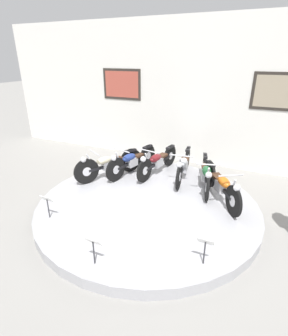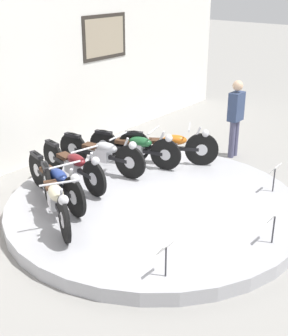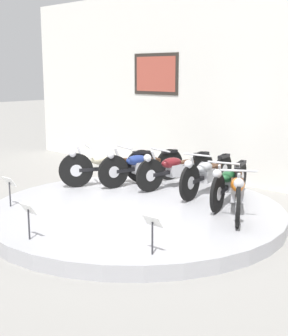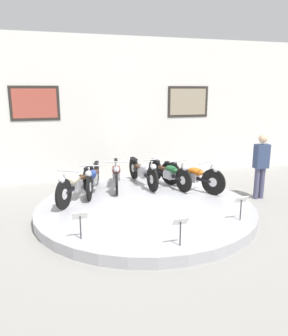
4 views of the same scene
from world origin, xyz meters
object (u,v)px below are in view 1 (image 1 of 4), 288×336
at_px(motorcycle_orange, 221,184).
at_px(motorcycle_cream, 108,164).
at_px(motorcycle_maroon, 157,161).
at_px(info_placard_front_centre, 93,245).
at_px(motorcycle_silver, 183,165).
at_px(motorcycle_green, 206,173).
at_px(motorcycle_blue, 132,160).
at_px(info_placard_front_left, 47,202).
at_px(info_placard_front_right, 205,245).

bearing_deg(motorcycle_orange, motorcycle_cream, 180.00).
xyz_separation_m(motorcycle_maroon, info_placard_front_centre, (0.38, -3.66, -0.02)).
distance_m(motorcycle_silver, motorcycle_green, 0.72).
relative_size(motorcycle_blue, info_placard_front_centre, 3.81).
bearing_deg(motorcycle_maroon, info_placard_front_left, -112.42).
distance_m(motorcycle_green, motorcycle_orange, 0.67).
distance_m(motorcycle_green, info_placard_front_left, 3.75).
bearing_deg(info_placard_front_right, motorcycle_maroon, 123.71).
bearing_deg(info_placard_front_right, motorcycle_blue, 134.55).
distance_m(motorcycle_cream, info_placard_front_centre, 3.25).
xyz_separation_m(motorcycle_blue, info_placard_front_centre, (1.04, -3.39, -0.02)).
xyz_separation_m(motorcycle_cream, motorcycle_silver, (1.86, 0.77, -0.01)).
xyz_separation_m(motorcycle_silver, info_placard_front_centre, (-0.37, -3.66, -0.02)).
bearing_deg(motorcycle_cream, motorcycle_silver, 22.58).
height_order(motorcycle_maroon, motorcycle_orange, motorcycle_orange).
distance_m(info_placard_front_left, info_placard_front_right, 3.18).
distance_m(motorcycle_cream, motorcycle_maroon, 1.35).
relative_size(motorcycle_cream, info_placard_front_centre, 3.48).
relative_size(motorcycle_blue, motorcycle_orange, 1.12).
bearing_deg(motorcycle_cream, motorcycle_orange, -0.00).
bearing_deg(motorcycle_blue, info_placard_front_centre, -72.97).
bearing_deg(motorcycle_green, motorcycle_silver, 157.13).
relative_size(motorcycle_blue, motorcycle_maroon, 0.99).
relative_size(info_placard_front_left, info_placard_front_right, 1.00).
height_order(motorcycle_cream, info_placard_front_left, motorcycle_cream).
distance_m(motorcycle_maroon, info_placard_front_right, 3.55).
relative_size(motorcycle_silver, info_placard_front_left, 3.89).
bearing_deg(motorcycle_silver, info_placard_front_left, -123.68).
height_order(motorcycle_blue, info_placard_front_right, motorcycle_blue).
height_order(motorcycle_cream, motorcycle_orange, motorcycle_cream).
bearing_deg(motorcycle_maroon, info_placard_front_right, -56.29).
xyz_separation_m(motorcycle_maroon, info_placard_front_right, (1.97, -2.95, -0.02)).
bearing_deg(motorcycle_green, info_placard_front_left, -134.57).
bearing_deg(motorcycle_orange, motorcycle_silver, 145.26).
bearing_deg(info_placard_front_left, motorcycle_cream, 87.24).
distance_m(motorcycle_orange, info_placard_front_left, 3.77).
distance_m(motorcycle_maroon, motorcycle_orange, 2.02).
height_order(motorcycle_cream, motorcycle_blue, motorcycle_cream).
xyz_separation_m(motorcycle_blue, info_placard_front_right, (2.63, -2.67, -0.02)).
bearing_deg(motorcycle_silver, info_placard_front_centre, -95.81).
bearing_deg(motorcycle_silver, info_placard_front_right, -67.54).
relative_size(motorcycle_orange, info_placard_front_right, 3.40).
bearing_deg(motorcycle_maroon, motorcycle_green, -11.20).
bearing_deg(motorcycle_silver, motorcycle_orange, -34.74).
relative_size(motorcycle_green, info_placard_front_left, 3.76).
distance_m(motorcycle_maroon, motorcycle_green, 1.44).
bearing_deg(motorcycle_orange, info_placard_front_right, -87.28).
bearing_deg(info_placard_front_centre, motorcycle_green, 72.96).
height_order(motorcycle_cream, info_placard_front_centre, motorcycle_cream).
height_order(motorcycle_maroon, info_placard_front_left, motorcycle_maroon).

